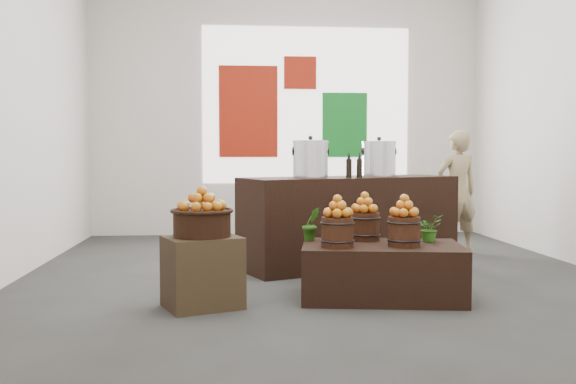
{
  "coord_description": "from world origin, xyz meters",
  "views": [
    {
      "loc": [
        -0.87,
        -6.45,
        1.25
      ],
      "look_at": [
        -0.33,
        -0.4,
        0.89
      ],
      "focal_mm": 40.0,
      "sensor_mm": 36.0,
      "label": 1
    }
  ],
  "objects": [
    {
      "name": "apples_in_bucket_rear",
      "position": [
        0.33,
        -0.77,
        0.81
      ],
      "size": [
        0.2,
        0.2,
        0.18
      ],
      "primitive_type": null,
      "color": "#910404",
      "rests_on": "apple_bucket_rear"
    },
    {
      "name": "apples_in_basket",
      "position": [
        -1.11,
        -1.24,
        0.89
      ],
      "size": [
        0.36,
        0.36,
        0.19
      ],
      "primitive_type": null,
      "color": "#910404",
      "rests_on": "wicker_basket"
    },
    {
      "name": "shopper",
      "position": [
        1.97,
        1.4,
        0.78
      ],
      "size": [
        0.63,
        0.49,
        1.55
      ],
      "primitive_type": "imported",
      "rotation": [
        0.0,
        0.0,
        3.37
      ],
      "color": "#96815C",
      "rests_on": "ground"
    },
    {
      "name": "ground",
      "position": [
        0.0,
        0.0,
        0.0
      ],
      "size": [
        7.0,
        7.0,
        0.0
      ],
      "primitive_type": "plane",
      "color": "#353532",
      "rests_on": "ground"
    },
    {
      "name": "deco_red_left",
      "position": [
        -0.6,
        3.47,
        1.9
      ],
      "size": [
        0.9,
        0.04,
        1.4
      ],
      "primitive_type": "cube",
      "color": "#991C0B",
      "rests_on": "back_wall"
    },
    {
      "name": "apple_bucket_rear",
      "position": [
        0.33,
        -0.77,
        0.6
      ],
      "size": [
        0.27,
        0.27,
        0.25
      ],
      "primitive_type": "cylinder",
      "color": "#3C2010",
      "rests_on": "display_table"
    },
    {
      "name": "herb_garnish_right",
      "position": [
        0.89,
        -0.92,
        0.59
      ],
      "size": [
        0.28,
        0.26,
        0.24
      ],
      "primitive_type": "imported",
      "rotation": [
        0.0,
        0.0,
        0.42
      ],
      "color": "#266314",
      "rests_on": "display_table"
    },
    {
      "name": "display_table",
      "position": [
        0.43,
        -1.04,
        0.24
      ],
      "size": [
        1.47,
        1.03,
        0.47
      ],
      "primitive_type": "cube",
      "rotation": [
        0.0,
        0.0,
        -0.15
      ],
      "color": "black",
      "rests_on": "ground"
    },
    {
      "name": "oil_cruets",
      "position": [
        0.53,
        0.34,
        1.13
      ],
      "size": [
        0.19,
        0.13,
        0.28
      ],
      "primitive_type": null,
      "rotation": [
        0.0,
        0.0,
        0.38
      ],
      "color": "black",
      "rests_on": "counter"
    },
    {
      "name": "apples_in_bucket_front_right",
      "position": [
        0.59,
        -1.17,
        0.81
      ],
      "size": [
        0.2,
        0.2,
        0.18
      ],
      "primitive_type": null,
      "color": "#910404",
      "rests_on": "apple_bucket_front_right"
    },
    {
      "name": "apples_in_bucket_front_left",
      "position": [
        0.02,
        -1.17,
        0.81
      ],
      "size": [
        0.2,
        0.2,
        0.18
      ],
      "primitive_type": null,
      "color": "#910404",
      "rests_on": "apple_bucket_front_left"
    },
    {
      "name": "apple_bucket_front_left",
      "position": [
        0.02,
        -1.17,
        0.6
      ],
      "size": [
        0.27,
        0.27,
        0.25
      ],
      "primitive_type": "cylinder",
      "color": "#3C2010",
      "rests_on": "display_table"
    },
    {
      "name": "herb_garnish_left",
      "position": [
        -0.15,
        -0.76,
        0.62
      ],
      "size": [
        0.2,
        0.18,
        0.3
      ],
      "primitive_type": "imported",
      "rotation": [
        0.0,
        0.0,
        0.34
      ],
      "color": "#266314",
      "rests_on": "display_table"
    },
    {
      "name": "deco_red_upper",
      "position": [
        0.2,
        3.47,
        2.5
      ],
      "size": [
        0.5,
        0.04,
        0.5
      ],
      "primitive_type": "cube",
      "color": "#991C0B",
      "rests_on": "back_wall"
    },
    {
      "name": "deco_green_right",
      "position": [
        0.9,
        3.47,
        1.7
      ],
      "size": [
        0.7,
        0.04,
        1.0
      ],
      "primitive_type": "cube",
      "color": "#117120",
      "rests_on": "back_wall"
    },
    {
      "name": "crate",
      "position": [
        -1.11,
        -1.24,
        0.29
      ],
      "size": [
        0.71,
        0.65,
        0.58
      ],
      "primitive_type": "cube",
      "rotation": [
        0.0,
        0.0,
        0.37
      ],
      "color": "#473921",
      "rests_on": "ground"
    },
    {
      "name": "counter",
      "position": [
        0.44,
        0.57,
        0.5
      ],
      "size": [
        2.55,
        1.62,
        1.0
      ],
      "primitive_type": "cube",
      "rotation": [
        0.0,
        0.0,
        0.38
      ],
      "color": "black",
      "rests_on": "ground"
    },
    {
      "name": "apple_bucket_front_right",
      "position": [
        0.59,
        -1.17,
        0.6
      ],
      "size": [
        0.27,
        0.27,
        0.25
      ],
      "primitive_type": "cylinder",
      "color": "#3C2010",
      "rests_on": "display_table"
    },
    {
      "name": "stock_pot_left",
      "position": [
        -0.02,
        0.38,
        1.18
      ],
      "size": [
        0.38,
        0.38,
        0.38
      ],
      "primitive_type": "cylinder",
      "color": "silver",
      "rests_on": "counter"
    },
    {
      "name": "stock_pot_center",
      "position": [
        0.8,
        0.71,
        1.18
      ],
      "size": [
        0.38,
        0.38,
        0.38
      ],
      "primitive_type": "cylinder",
      "color": "silver",
      "rests_on": "counter"
    },
    {
      "name": "back_opening",
      "position": [
        0.3,
        3.48,
        2.0
      ],
      "size": [
        3.2,
        0.02,
        2.4
      ],
      "primitive_type": "cube",
      "color": "white",
      "rests_on": "back_wall"
    },
    {
      "name": "back_wall",
      "position": [
        0.0,
        3.5,
        2.0
      ],
      "size": [
        6.0,
        0.04,
        4.0
      ],
      "primitive_type": "cube",
      "color": "silver",
      "rests_on": "ground"
    },
    {
      "name": "wicker_basket",
      "position": [
        -1.11,
        -1.24,
        0.69
      ],
      "size": [
        0.46,
        0.46,
        0.21
      ],
      "primitive_type": "cylinder",
      "color": "black",
      "rests_on": "crate"
    }
  ]
}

